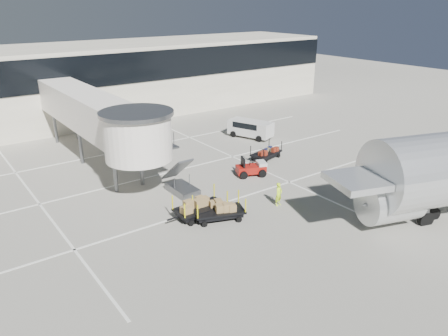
{
  "coord_description": "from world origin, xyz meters",
  "views": [
    {
      "loc": [
        -15.46,
        -19.26,
        12.6
      ],
      "look_at": [
        0.75,
        3.01,
        2.0
      ],
      "focal_mm": 35.0,
      "sensor_mm": 36.0,
      "label": 1
    }
  ],
  "objects": [
    {
      "name": "suitcase_cart",
      "position": [
        7.95,
        6.85,
        0.49
      ],
      "size": [
        3.59,
        2.1,
        1.38
      ],
      "rotation": [
        0.0,
        0.0,
        0.26
      ],
      "color": "black",
      "rests_on": "ground"
    },
    {
      "name": "ground_worker",
      "position": [
        2.7,
        -0.38,
        0.79
      ],
      "size": [
        0.65,
        0.5,
        1.58
      ],
      "primitive_type": "imported",
      "rotation": [
        0.0,
        0.0,
        0.23
      ],
      "color": "#CCFF1A",
      "rests_on": "ground"
    },
    {
      "name": "ground",
      "position": [
        0.0,
        0.0,
        0.0
      ],
      "size": [
        140.0,
        140.0,
        0.0
      ],
      "primitive_type": "plane",
      "color": "#B1AD9E",
      "rests_on": "ground"
    },
    {
      "name": "minivan",
      "position": [
        10.85,
        12.66,
        0.99
      ],
      "size": [
        3.18,
        4.67,
        1.64
      ],
      "rotation": [
        0.0,
        0.0,
        0.36
      ],
      "color": "silver",
      "rests_on": "ground"
    },
    {
      "name": "baggage_tug",
      "position": [
        4.64,
        4.73,
        0.54
      ],
      "size": [
        2.5,
        2.12,
        1.48
      ],
      "rotation": [
        0.0,
        0.0,
        -0.39
      ],
      "color": "maroon",
      "rests_on": "ground"
    },
    {
      "name": "box_cart_near",
      "position": [
        -1.57,
        0.23,
        0.58
      ],
      "size": [
        3.85,
        2.5,
        1.49
      ],
      "rotation": [
        0.0,
        0.0,
        -0.35
      ],
      "color": "black",
      "rests_on": "ground"
    },
    {
      "name": "terminal",
      "position": [
        -0.35,
        29.94,
        4.11
      ],
      "size": [
        64.0,
        12.11,
        15.2
      ],
      "color": "silver",
      "rests_on": "ground"
    },
    {
      "name": "jet_bridge",
      "position": [
        -3.97,
        12.26,
        4.28
      ],
      "size": [
        5.7,
        20.4,
        6.03
      ],
      "color": "white",
      "rests_on": "ground"
    },
    {
      "name": "box_cart_far",
      "position": [
        -2.34,
        1.24,
        0.57
      ],
      "size": [
        3.97,
        1.62,
        1.55
      ],
      "rotation": [
        0.0,
        0.0,
        -0.0
      ],
      "color": "black",
      "rests_on": "ground"
    },
    {
      "name": "lane_markings",
      "position": [
        -0.67,
        9.33,
        0.01
      ],
      "size": [
        40.0,
        30.0,
        0.02
      ],
      "color": "white",
      "rests_on": "ground"
    }
  ]
}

